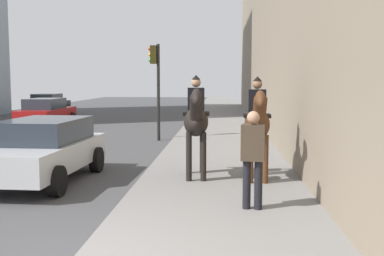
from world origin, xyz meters
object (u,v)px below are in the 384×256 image
(car_near_lane, at_px, (42,149))
(car_mid_lane, at_px, (47,112))
(pedestrian_greeting, at_px, (253,153))
(traffic_light_near_curb, at_px, (156,76))
(mounted_horse_far, at_px, (257,123))
(mounted_horse_near, at_px, (196,120))
(car_far_lane, at_px, (48,104))

(car_near_lane, height_order, car_mid_lane, same)
(car_near_lane, xyz_separation_m, car_mid_lane, (12.70, 4.66, -0.01))
(pedestrian_greeting, xyz_separation_m, traffic_light_near_curb, (10.12, 3.07, 1.40))
(mounted_horse_far, xyz_separation_m, car_mid_lane, (12.75, 9.59, -0.66))
(mounted_horse_near, height_order, car_near_lane, mounted_horse_near)
(mounted_horse_far, relative_size, traffic_light_near_curb, 0.62)
(mounted_horse_near, distance_m, mounted_horse_far, 1.38)
(pedestrian_greeting, height_order, car_far_lane, pedestrian_greeting)
(mounted_horse_near, height_order, car_far_lane, mounted_horse_near)
(mounted_horse_near, bearing_deg, mounted_horse_far, 80.09)
(car_near_lane, relative_size, car_mid_lane, 0.96)
(mounted_horse_far, bearing_deg, traffic_light_near_curb, -156.04)
(pedestrian_greeting, bearing_deg, car_mid_lane, 39.44)
(traffic_light_near_curb, bearing_deg, mounted_horse_far, -156.56)
(car_mid_lane, distance_m, car_far_lane, 8.35)
(car_mid_lane, relative_size, car_far_lane, 1.02)
(mounted_horse_near, height_order, pedestrian_greeting, mounted_horse_near)
(mounted_horse_far, height_order, car_near_lane, mounted_horse_far)
(pedestrian_greeting, bearing_deg, traffic_light_near_curb, 24.77)
(car_near_lane, bearing_deg, pedestrian_greeting, 64.17)
(mounted_horse_far, xyz_separation_m, car_far_lane, (20.61, 12.41, -0.66))
(pedestrian_greeting, height_order, car_near_lane, pedestrian_greeting)
(car_mid_lane, height_order, traffic_light_near_curb, traffic_light_near_curb)
(mounted_horse_near, relative_size, car_far_lane, 0.53)
(pedestrian_greeting, relative_size, car_mid_lane, 0.38)
(mounted_horse_far, relative_size, car_mid_lane, 0.52)
(mounted_horse_near, distance_m, car_mid_lane, 15.06)
(pedestrian_greeting, relative_size, car_near_lane, 0.39)
(mounted_horse_near, relative_size, mounted_horse_far, 1.01)
(car_near_lane, bearing_deg, car_mid_lane, -157.38)
(car_near_lane, height_order, traffic_light_near_curb, traffic_light_near_curb)
(car_near_lane, xyz_separation_m, traffic_light_near_curb, (7.60, -1.61, 1.73))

